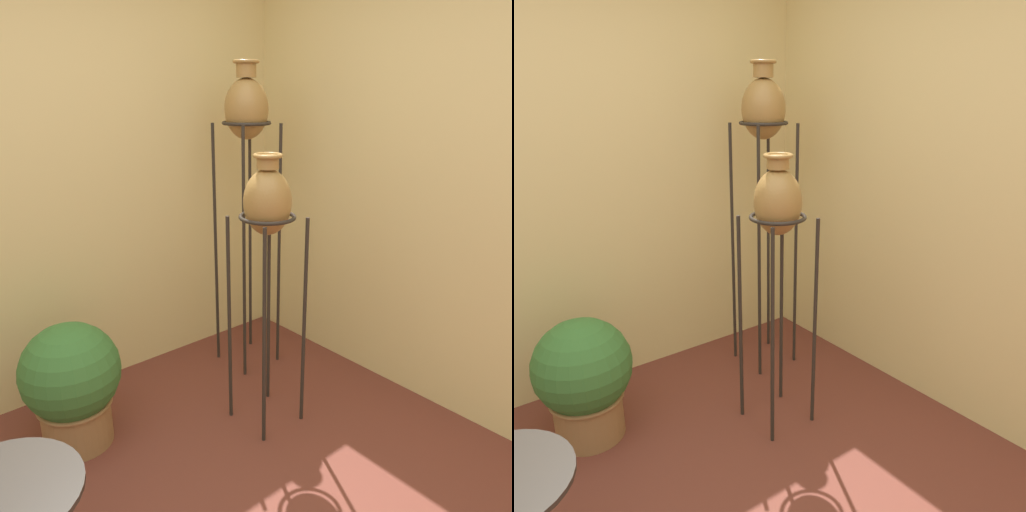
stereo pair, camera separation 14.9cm
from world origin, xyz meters
TOP-DOWN VIEW (x-y plane):
  - wall_back at (0.00, 1.76)m, footprint 7.47×0.06m
  - wall_right at (1.76, 0.00)m, footprint 0.06×7.47m
  - vase_stand_tall at (1.21, 1.30)m, footprint 0.31×0.31m
  - vase_stand_medium at (0.88, 0.73)m, footprint 0.30×0.30m
  - potted_plant at (-0.02, 1.22)m, footprint 0.50×0.50m

SIDE VIEW (x-z plane):
  - potted_plant at x=-0.02m, z-range 0.03..0.70m
  - vase_stand_medium at x=0.88m, z-range 0.46..1.95m
  - wall_back at x=0.00m, z-range 0.00..2.70m
  - wall_right at x=1.76m, z-range 0.00..2.70m
  - vase_stand_tall at x=1.21m, z-range 0.63..2.58m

